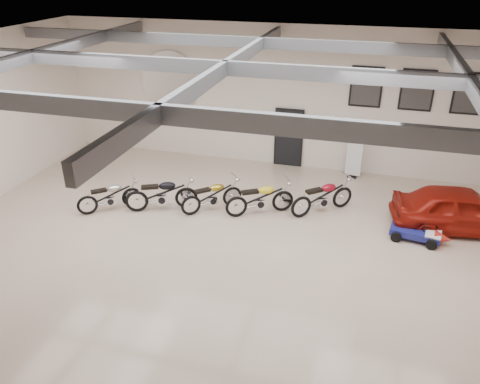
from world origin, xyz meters
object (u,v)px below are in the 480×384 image
(motorcycle_black, at_px, (161,193))
(motorcycle_yellow, at_px, (260,198))
(motorcycle_red, at_px, (323,196))
(go_kart, at_px, (421,232))
(motorcycle_silver, at_px, (109,196))
(banner_stand, at_px, (355,151))
(vintage_car, at_px, (461,210))
(motorcycle_gold, at_px, (212,195))

(motorcycle_black, bearing_deg, motorcycle_yellow, -13.94)
(motorcycle_red, xyz_separation_m, go_kart, (2.78, -0.91, -0.25))
(motorcycle_yellow, relative_size, motorcycle_red, 0.99)
(motorcycle_silver, bearing_deg, motorcycle_black, -22.40)
(motorcycle_silver, xyz_separation_m, go_kart, (9.00, 0.72, -0.20))
(banner_stand, bearing_deg, motorcycle_red, -96.34)
(banner_stand, xyz_separation_m, motorcycle_black, (-5.45, -3.99, -0.43))
(motorcycle_silver, bearing_deg, motorcycle_yellow, -26.44)
(motorcycle_red, height_order, go_kart, motorcycle_red)
(motorcycle_black, distance_m, vintage_car, 8.65)
(banner_stand, height_order, motorcycle_gold, banner_stand)
(motorcycle_red, relative_size, vintage_car, 0.56)
(motorcycle_gold, distance_m, motorcycle_red, 3.33)
(motorcycle_black, relative_size, motorcycle_gold, 1.10)
(banner_stand, relative_size, motorcycle_black, 0.92)
(motorcycle_black, relative_size, go_kart, 1.32)
(motorcycle_silver, relative_size, go_kart, 1.18)
(motorcycle_red, distance_m, vintage_car, 3.85)
(motorcycle_gold, bearing_deg, vintage_car, -35.44)
(motorcycle_black, distance_m, go_kart, 7.51)
(banner_stand, bearing_deg, motorcycle_silver, -139.10)
(motorcycle_silver, relative_size, motorcycle_yellow, 0.92)
(motorcycle_black, xyz_separation_m, vintage_car, (8.56, 1.20, 0.08))
(motorcycle_red, relative_size, go_kart, 1.30)
(motorcycle_silver, height_order, vintage_car, vintage_car)
(banner_stand, height_order, motorcycle_silver, banner_stand)
(motorcycle_black, height_order, motorcycle_red, motorcycle_black)
(banner_stand, relative_size, motorcycle_red, 0.93)
(go_kart, distance_m, vintage_car, 1.46)
(motorcycle_black, bearing_deg, banner_stand, 11.49)
(banner_stand, xyz_separation_m, vintage_car, (3.11, -2.79, -0.34))
(motorcycle_gold, xyz_separation_m, go_kart, (6.02, -0.13, -0.21))
(motorcycle_red, bearing_deg, motorcycle_gold, 152.94)
(motorcycle_red, distance_m, go_kart, 2.94)
(motorcycle_silver, height_order, go_kart, motorcycle_silver)
(vintage_car, bearing_deg, motorcycle_red, 81.91)
(motorcycle_yellow, bearing_deg, vintage_car, -23.87)
(banner_stand, distance_m, motorcycle_red, 2.95)
(motorcycle_gold, bearing_deg, motorcycle_black, 152.91)
(motorcycle_silver, relative_size, motorcycle_red, 0.91)
(motorcycle_black, height_order, motorcycle_yellow, motorcycle_black)
(banner_stand, bearing_deg, motorcycle_gold, -129.55)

